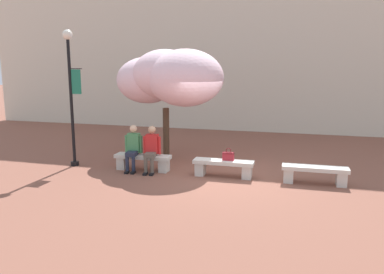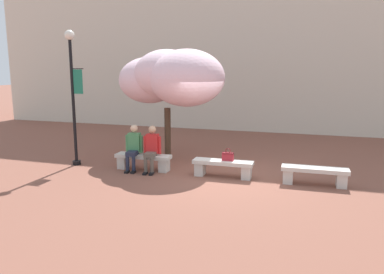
{
  "view_description": "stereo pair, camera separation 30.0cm",
  "coord_description": "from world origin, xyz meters",
  "px_view_note": "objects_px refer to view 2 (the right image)",
  "views": [
    {
      "loc": [
        1.88,
        -9.56,
        2.86
      ],
      "look_at": [
        -0.93,
        0.2,
        1.0
      ],
      "focal_mm": 35.0,
      "sensor_mm": 36.0,
      "label": 1
    },
    {
      "loc": [
        2.17,
        -9.47,
        2.86
      ],
      "look_at": [
        -0.93,
        0.2,
        1.0
      ],
      "focal_mm": 35.0,
      "sensor_mm": 36.0,
      "label": 2
    }
  ],
  "objects_px": {
    "handbag": "(228,156)",
    "cherry_tree_main": "(170,78)",
    "stone_bench_near_west": "(223,166)",
    "person_seated_right": "(152,147)",
    "lamp_post_with_banner": "(73,86)",
    "stone_bench_center": "(315,173)",
    "person_seated_left": "(134,146)",
    "stone_bench_west_end": "(143,160)"
  },
  "relations": [
    {
      "from": "stone_bench_center",
      "to": "person_seated_right",
      "type": "height_order",
      "value": "person_seated_right"
    },
    {
      "from": "stone_bench_center",
      "to": "handbag",
      "type": "relative_size",
      "value": 4.77
    },
    {
      "from": "person_seated_left",
      "to": "lamp_post_with_banner",
      "type": "xyz_separation_m",
      "value": [
        -1.9,
        -0.02,
        1.67
      ]
    },
    {
      "from": "cherry_tree_main",
      "to": "stone_bench_near_west",
      "type": "bearing_deg",
      "value": -35.83
    },
    {
      "from": "handbag",
      "to": "stone_bench_center",
      "type": "bearing_deg",
      "value": -0.76
    },
    {
      "from": "cherry_tree_main",
      "to": "lamp_post_with_banner",
      "type": "relative_size",
      "value": 0.91
    },
    {
      "from": "stone_bench_west_end",
      "to": "cherry_tree_main",
      "type": "distance_m",
      "value": 2.74
    },
    {
      "from": "handbag",
      "to": "cherry_tree_main",
      "type": "xyz_separation_m",
      "value": [
        -2.17,
        1.45,
        2.01
      ]
    },
    {
      "from": "stone_bench_west_end",
      "to": "stone_bench_center",
      "type": "xyz_separation_m",
      "value": [
        4.66,
        0.0,
        0.0
      ]
    },
    {
      "from": "stone_bench_near_west",
      "to": "person_seated_left",
      "type": "bearing_deg",
      "value": -178.84
    },
    {
      "from": "stone_bench_west_end",
      "to": "stone_bench_near_west",
      "type": "bearing_deg",
      "value": 0.0
    },
    {
      "from": "stone_bench_near_west",
      "to": "person_seated_right",
      "type": "bearing_deg",
      "value": -178.51
    },
    {
      "from": "stone_bench_near_west",
      "to": "person_seated_right",
      "type": "height_order",
      "value": "person_seated_right"
    },
    {
      "from": "stone_bench_center",
      "to": "cherry_tree_main",
      "type": "height_order",
      "value": "cherry_tree_main"
    },
    {
      "from": "person_seated_right",
      "to": "handbag",
      "type": "relative_size",
      "value": 3.81
    },
    {
      "from": "person_seated_left",
      "to": "person_seated_right",
      "type": "xyz_separation_m",
      "value": [
        0.56,
        -0.0,
        0.0
      ]
    },
    {
      "from": "stone_bench_west_end",
      "to": "lamp_post_with_banner",
      "type": "relative_size",
      "value": 0.41
    },
    {
      "from": "stone_bench_center",
      "to": "person_seated_left",
      "type": "xyz_separation_m",
      "value": [
        -4.93,
        -0.05,
        0.4
      ]
    },
    {
      "from": "stone_bench_west_end",
      "to": "stone_bench_near_west",
      "type": "height_order",
      "value": "same"
    },
    {
      "from": "stone_bench_west_end",
      "to": "handbag",
      "type": "height_order",
      "value": "handbag"
    },
    {
      "from": "person_seated_left",
      "to": "lamp_post_with_banner",
      "type": "height_order",
      "value": "lamp_post_with_banner"
    },
    {
      "from": "person_seated_right",
      "to": "lamp_post_with_banner",
      "type": "xyz_separation_m",
      "value": [
        -2.46,
        -0.02,
        1.67
      ]
    },
    {
      "from": "stone_bench_near_west",
      "to": "lamp_post_with_banner",
      "type": "xyz_separation_m",
      "value": [
        -4.5,
        -0.07,
        2.07
      ]
    },
    {
      "from": "handbag",
      "to": "stone_bench_near_west",
      "type": "bearing_deg",
      "value": -166.8
    },
    {
      "from": "stone_bench_center",
      "to": "lamp_post_with_banner",
      "type": "distance_m",
      "value": 7.14
    },
    {
      "from": "handbag",
      "to": "lamp_post_with_banner",
      "type": "xyz_separation_m",
      "value": [
        -4.63,
        -0.1,
        1.79
      ]
    },
    {
      "from": "stone_bench_near_west",
      "to": "lamp_post_with_banner",
      "type": "height_order",
      "value": "lamp_post_with_banner"
    },
    {
      "from": "stone_bench_center",
      "to": "handbag",
      "type": "distance_m",
      "value": 2.23
    },
    {
      "from": "stone_bench_west_end",
      "to": "person_seated_left",
      "type": "height_order",
      "value": "person_seated_left"
    },
    {
      "from": "stone_bench_west_end",
      "to": "person_seated_left",
      "type": "relative_size",
      "value": 1.25
    },
    {
      "from": "person_seated_right",
      "to": "lamp_post_with_banner",
      "type": "height_order",
      "value": "lamp_post_with_banner"
    },
    {
      "from": "person_seated_left",
      "to": "handbag",
      "type": "distance_m",
      "value": 2.73
    },
    {
      "from": "person_seated_right",
      "to": "lamp_post_with_banner",
      "type": "distance_m",
      "value": 2.98
    },
    {
      "from": "handbag",
      "to": "lamp_post_with_banner",
      "type": "height_order",
      "value": "lamp_post_with_banner"
    },
    {
      "from": "stone_bench_center",
      "to": "person_seated_left",
      "type": "distance_m",
      "value": 4.95
    },
    {
      "from": "stone_bench_center",
      "to": "stone_bench_west_end",
      "type": "bearing_deg",
      "value": 180.0
    },
    {
      "from": "stone_bench_west_end",
      "to": "cherry_tree_main",
      "type": "height_order",
      "value": "cherry_tree_main"
    },
    {
      "from": "stone_bench_near_west",
      "to": "handbag",
      "type": "relative_size",
      "value": 4.77
    },
    {
      "from": "person_seated_right",
      "to": "lamp_post_with_banner",
      "type": "bearing_deg",
      "value": -179.61
    },
    {
      "from": "handbag",
      "to": "cherry_tree_main",
      "type": "relative_size",
      "value": 0.09
    },
    {
      "from": "stone_bench_center",
      "to": "person_seated_left",
      "type": "bearing_deg",
      "value": -179.39
    },
    {
      "from": "stone_bench_center",
      "to": "lamp_post_with_banner",
      "type": "xyz_separation_m",
      "value": [
        -6.84,
        -0.07,
        2.07
      ]
    }
  ]
}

